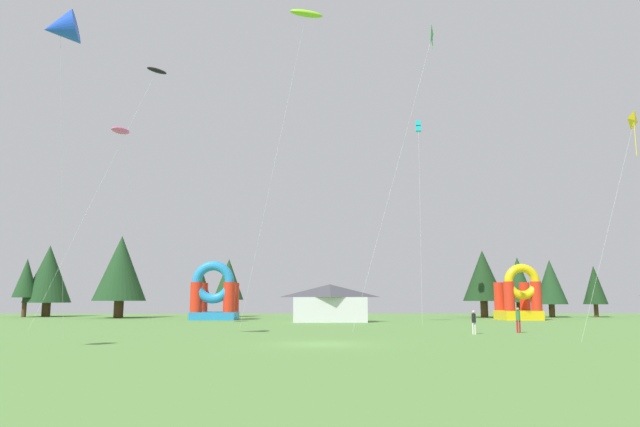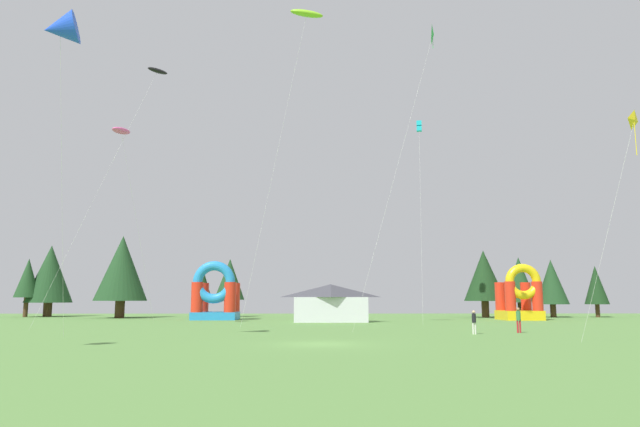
% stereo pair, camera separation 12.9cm
% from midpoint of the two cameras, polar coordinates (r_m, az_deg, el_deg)
% --- Properties ---
extents(ground_plane, '(120.00, 120.00, 0.00)m').
position_cam_midpoint_polar(ground_plane, '(30.31, 0.28, -12.89)').
color(ground_plane, '#5B8C42').
extents(kite_pink_parafoil, '(2.53, 8.01, 17.37)m').
position_cam_midpoint_polar(kite_pink_parafoil, '(53.56, -19.13, 7.77)').
color(kite_pink_parafoil, '#EA599E').
rests_on(kite_pink_parafoil, ground_plane).
extents(kite_lime_parafoil, '(6.54, 1.43, 26.92)m').
position_cam_midpoint_polar(kite_lime_parafoil, '(51.59, -1.27, 19.26)').
color(kite_lime_parafoil, '#8CD826').
rests_on(kite_lime_parafoil, ground_plane).
extents(kite_cyan_box, '(1.73, 7.02, 20.84)m').
position_cam_midpoint_polar(kite_cyan_box, '(61.70, 9.91, 8.48)').
color(kite_cyan_box, '#19B7CC').
rests_on(kite_cyan_box, ground_plane).
extents(kite_green_diamond, '(7.76, 5.67, 25.19)m').
position_cam_midpoint_polar(kite_green_diamond, '(51.79, 11.33, 16.89)').
color(kite_green_diamond, green).
rests_on(kite_green_diamond, ground_plane).
extents(kite_blue_delta, '(2.51, 7.18, 18.29)m').
position_cam_midpoint_polar(kite_blue_delta, '(36.31, -24.38, 16.44)').
color(kite_blue_delta, blue).
rests_on(kite_blue_delta, ground_plane).
extents(kite_black_parafoil, '(7.49, 9.15, 24.10)m').
position_cam_midpoint_polar(kite_black_parafoil, '(57.89, -15.84, 13.47)').
color(kite_black_parafoil, black).
rests_on(kite_black_parafoil, ground_plane).
extents(kite_yellow_diamond, '(3.92, 1.09, 12.53)m').
position_cam_midpoint_polar(kite_yellow_diamond, '(36.67, 28.95, 7.82)').
color(kite_yellow_diamond, yellow).
rests_on(kite_yellow_diamond, ground_plane).
extents(person_near_camera, '(0.33, 0.33, 1.72)m').
position_cam_midpoint_polar(person_near_camera, '(42.26, 19.25, -9.78)').
color(person_near_camera, '#B21E26').
rests_on(person_near_camera, ground_plane).
extents(person_left_edge, '(0.27, 0.27, 1.55)m').
position_cam_midpoint_polar(person_left_edge, '(39.77, 15.19, -10.21)').
color(person_left_edge, silver).
rests_on(person_left_edge, ground_plane).
extents(inflatable_blue_arch, '(4.06, 4.50, 6.06)m').
position_cam_midpoint_polar(inflatable_blue_arch, '(67.01, 19.36, -8.09)').
color(inflatable_blue_arch, yellow).
rests_on(inflatable_blue_arch, ground_plane).
extents(inflatable_red_slide, '(4.87, 4.62, 6.40)m').
position_cam_midpoint_polar(inflatable_red_slide, '(64.96, -10.34, -8.25)').
color(inflatable_red_slide, '#268CD8').
rests_on(inflatable_red_slide, ground_plane).
extents(festival_tent, '(7.26, 3.53, 3.75)m').
position_cam_midpoint_polar(festival_tent, '(58.13, 1.13, -8.91)').
color(festival_tent, silver).
rests_on(festival_tent, ground_plane).
extents(tree_row_0, '(3.11, 3.11, 7.38)m').
position_cam_midpoint_polar(tree_row_0, '(82.23, -27.06, -5.78)').
color(tree_row_0, '#4C331E').
rests_on(tree_row_0, ground_plane).
extents(tree_row_1, '(5.90, 5.90, 9.23)m').
position_cam_midpoint_polar(tree_row_1, '(82.87, -25.27, -5.48)').
color(tree_row_1, '#4C331E').
rests_on(tree_row_1, ground_plane).
extents(tree_row_2, '(6.30, 6.30, 9.95)m').
position_cam_midpoint_polar(tree_row_2, '(74.13, -19.10, -5.19)').
color(tree_row_2, '#4C331E').
rests_on(tree_row_2, ground_plane).
extents(tree_row_3, '(2.53, 2.53, 6.59)m').
position_cam_midpoint_polar(tree_row_3, '(75.82, -11.67, -6.65)').
color(tree_row_3, '#4C331E').
rests_on(tree_row_3, ground_plane).
extents(tree_row_4, '(3.87, 3.87, 7.41)m').
position_cam_midpoint_polar(tree_row_4, '(75.12, -8.94, -6.52)').
color(tree_row_4, '#4C331E').
rests_on(tree_row_4, ground_plane).
extents(tree_row_5, '(5.06, 5.06, 8.30)m').
position_cam_midpoint_polar(tree_row_5, '(74.42, 16.08, -5.99)').
color(tree_row_5, '#4C331E').
rests_on(tree_row_5, ground_plane).
extents(tree_row_6, '(3.85, 3.85, 7.58)m').
position_cam_midpoint_polar(tree_row_6, '(77.63, 19.28, -6.26)').
color(tree_row_6, '#4C331E').
rests_on(tree_row_6, ground_plane).
extents(tree_row_7, '(3.96, 3.96, 7.17)m').
position_cam_midpoint_polar(tree_row_7, '(77.95, 22.12, -6.35)').
color(tree_row_7, '#4C331E').
rests_on(tree_row_7, ground_plane).
extents(tree_row_8, '(2.92, 2.92, 6.44)m').
position_cam_midpoint_polar(tree_row_8, '(80.54, 25.83, -6.45)').
color(tree_row_8, '#4C331E').
rests_on(tree_row_8, ground_plane).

